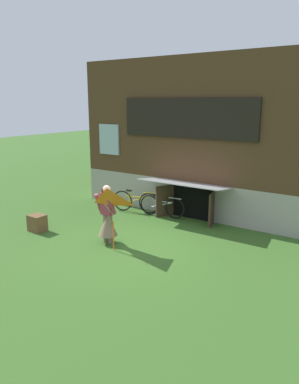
% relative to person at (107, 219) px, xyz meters
% --- Properties ---
extents(ground_plane, '(60.00, 60.00, 0.00)m').
position_rel_person_xyz_m(ground_plane, '(0.54, 0.27, -0.68)').
color(ground_plane, '#386023').
extents(log_house, '(8.47, 6.52, 5.16)m').
position_rel_person_xyz_m(log_house, '(0.54, 5.97, 1.90)').
color(log_house, '#9E998E').
rests_on(log_house, ground_plane).
extents(person, '(0.61, 0.52, 1.61)m').
position_rel_person_xyz_m(person, '(0.00, 0.00, 0.00)').
color(person, '#7F6B51').
rests_on(person, ground_plane).
extents(kite, '(0.94, 0.85, 1.61)m').
position_rel_person_xyz_m(kite, '(0.43, -0.47, 0.62)').
color(kite, orange).
rests_on(kite, ground_plane).
extents(bicycle_silver, '(1.62, 0.23, 0.74)m').
position_rel_person_xyz_m(bicycle_silver, '(-0.11, 2.85, -0.32)').
color(bicycle_silver, black).
rests_on(bicycle_silver, ground_plane).
extents(bicycle_yellow, '(1.65, 0.49, 0.77)m').
position_rel_person_xyz_m(bicycle_yellow, '(-1.15, 2.78, -0.30)').
color(bicycle_yellow, black).
rests_on(bicycle_yellow, ground_plane).
extents(wooden_crate, '(0.47, 0.40, 0.49)m').
position_rel_person_xyz_m(wooden_crate, '(-2.37, -0.45, -0.43)').
color(wooden_crate, brown).
rests_on(wooden_crate, ground_plane).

